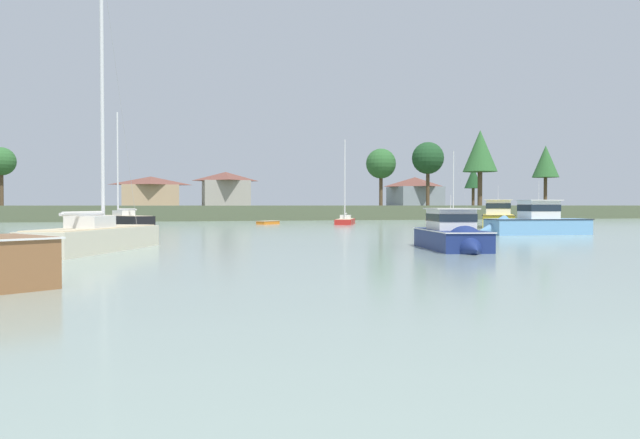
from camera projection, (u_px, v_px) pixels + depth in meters
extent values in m
cube|color=#4C563D|center=(222.00, 211.00, 108.71)|extent=(179.08, 50.24, 2.11)
cube|color=black|center=(122.00, 223.00, 68.38)|extent=(7.38, 9.23, 1.69)
cube|color=#CCB78E|center=(122.00, 216.00, 68.36)|extent=(6.81, 8.59, 0.04)
cube|color=silver|center=(124.00, 213.00, 68.04)|extent=(2.52, 2.63, 0.56)
cylinder|color=silver|center=(118.00, 164.00, 68.73)|extent=(0.19, 0.19, 11.56)
cylinder|color=silver|center=(127.00, 210.00, 67.60)|extent=(2.23, 3.21, 0.15)
cylinder|color=silver|center=(127.00, 209.00, 67.60)|extent=(2.01, 2.89, 0.14)
cylinder|color=#999999|center=(109.00, 165.00, 69.97)|extent=(2.13, 3.14, 11.52)
cube|color=tan|center=(450.00, 221.00, 82.45)|extent=(4.55, 7.31, 1.14)
cube|color=#CCB78E|center=(450.00, 216.00, 82.43)|extent=(4.16, 6.83, 0.04)
cube|color=silver|center=(448.00, 214.00, 82.71)|extent=(1.82, 1.93, 0.42)
cylinder|color=silver|center=(453.00, 184.00, 81.88)|extent=(0.14, 0.14, 8.69)
cylinder|color=silver|center=(445.00, 212.00, 83.10)|extent=(1.14, 2.66, 0.11)
cylinder|color=silver|center=(445.00, 212.00, 83.10)|extent=(1.07, 2.41, 0.14)
cylinder|color=#999999|center=(462.00, 184.00, 80.74)|extent=(1.06, 2.64, 8.65)
cube|color=navy|center=(451.00, 245.00, 30.53)|extent=(3.39, 6.63, 1.50)
cone|color=navy|center=(471.00, 249.00, 27.37)|extent=(2.34, 2.11, 2.05)
cube|color=silver|center=(451.00, 230.00, 30.51)|extent=(3.50, 6.77, 0.05)
cube|color=silver|center=(451.00, 219.00, 30.55)|extent=(2.27, 2.91, 1.01)
cube|color=#19232D|center=(451.00, 217.00, 30.55)|extent=(2.31, 2.97, 0.36)
cube|color=beige|center=(451.00, 209.00, 30.54)|extent=(2.61, 3.27, 0.06)
cylinder|color=silver|center=(451.00, 202.00, 30.53)|extent=(0.03, 0.03, 0.66)
cube|color=beige|center=(96.00, 248.00, 29.19)|extent=(5.80, 9.45, 1.86)
cube|color=#CCB78E|center=(96.00, 228.00, 29.17)|extent=(5.32, 8.82, 0.04)
cube|color=silver|center=(90.00, 222.00, 28.71)|extent=(2.20, 2.47, 0.55)
cylinder|color=silver|center=(102.00, 92.00, 29.75)|extent=(0.18, 0.18, 13.15)
cylinder|color=silver|center=(83.00, 214.00, 28.06)|extent=(1.58, 3.46, 0.15)
cylinder|color=silver|center=(83.00, 213.00, 28.06)|extent=(1.43, 3.12, 0.14)
cylinder|color=#999999|center=(120.00, 99.00, 31.58)|extent=(1.46, 3.43, 13.11)
cube|color=#B2231E|center=(345.00, 223.00, 70.49)|extent=(4.28, 7.23, 0.99)
cube|color=#CCB78E|center=(345.00, 219.00, 70.47)|extent=(3.92, 6.75, 0.04)
cube|color=silver|center=(345.00, 217.00, 70.82)|extent=(1.66, 1.87, 0.42)
cylinder|color=silver|center=(345.00, 179.00, 69.81)|extent=(0.14, 0.14, 9.01)
cylinder|color=silver|center=(346.00, 214.00, 71.30)|extent=(1.13, 2.66, 0.11)
cylinder|color=silver|center=(346.00, 214.00, 71.30)|extent=(1.06, 2.41, 0.14)
cylinder|color=#999999|center=(344.00, 179.00, 68.41)|extent=(1.05, 2.64, 8.97)
cube|color=orange|center=(268.00, 223.00, 69.99)|extent=(2.91, 2.86, 0.53)
cube|color=#C6B289|center=(268.00, 221.00, 69.99)|extent=(3.06, 3.00, 0.05)
cube|color=tan|center=(268.00, 221.00, 69.99)|extent=(0.76, 0.79, 0.03)
cube|color=#669ECC|center=(537.00, 231.00, 45.75)|extent=(7.60, 3.16, 1.82)
cone|color=#669ECC|center=(491.00, 231.00, 45.09)|extent=(2.25, 2.50, 2.35)
cube|color=black|center=(538.00, 219.00, 45.72)|extent=(7.75, 3.27, 0.05)
cube|color=silver|center=(539.00, 210.00, 45.72)|extent=(2.48, 2.26, 1.35)
cube|color=#19232D|center=(539.00, 208.00, 45.72)|extent=(2.52, 2.30, 0.49)
cube|color=beige|center=(539.00, 200.00, 45.71)|extent=(2.78, 2.61, 0.06)
cylinder|color=silver|center=(539.00, 190.00, 45.69)|extent=(0.03, 0.03, 1.42)
cube|color=gold|center=(498.00, 224.00, 60.61)|extent=(6.86, 9.03, 1.94)
cone|color=gold|center=(497.00, 223.00, 64.83)|extent=(3.47, 3.42, 2.59)
cube|color=black|center=(498.00, 215.00, 60.59)|extent=(7.04, 9.24, 0.05)
cube|color=silver|center=(498.00, 207.00, 61.04)|extent=(3.61, 3.96, 1.43)
cube|color=#19232D|center=(498.00, 206.00, 61.03)|extent=(3.68, 4.04, 0.51)
cube|color=beige|center=(498.00, 200.00, 61.02)|extent=(4.12, 4.48, 0.06)
cylinder|color=silver|center=(498.00, 192.00, 61.00)|extent=(0.03, 0.03, 1.42)
sphere|color=#1E8C47|center=(155.00, 231.00, 49.55)|extent=(0.38, 0.38, 0.38)
torus|color=#333338|center=(155.00, 228.00, 49.54)|extent=(0.12, 0.12, 0.02)
cylinder|color=brown|center=(428.00, 185.00, 108.66)|extent=(0.64, 0.64, 7.15)
sphere|color=#1E4723|center=(428.00, 158.00, 108.54)|extent=(5.66, 5.66, 5.66)
cylinder|color=brown|center=(381.00, 188.00, 110.06)|extent=(0.64, 0.64, 6.33)
sphere|color=#2D602D|center=(381.00, 164.00, 109.96)|extent=(5.39, 5.39, 5.39)
cylinder|color=brown|center=(1.00, 187.00, 96.00)|extent=(0.59, 0.59, 5.95)
sphere|color=#2D602D|center=(1.00, 161.00, 95.90)|extent=(4.43, 4.43, 4.43)
cylinder|color=brown|center=(545.00, 183.00, 114.60)|extent=(0.63, 0.63, 8.54)
cone|color=#2D602D|center=(546.00, 161.00, 114.50)|extent=(4.89, 4.89, 5.98)
cylinder|color=brown|center=(473.00, 191.00, 123.11)|extent=(0.59, 0.59, 5.65)
cone|color=#1E4723|center=(473.00, 177.00, 123.05)|extent=(3.53, 3.53, 4.31)
cylinder|color=brown|center=(480.00, 178.00, 99.84)|extent=(0.75, 0.75, 8.99)
cone|color=#2D602D|center=(480.00, 151.00, 99.74)|extent=(5.55, 5.55, 6.78)
cube|color=gray|center=(415.00, 196.00, 128.98)|extent=(9.27, 9.66, 3.92)
pyramid|color=brown|center=(415.00, 182.00, 128.91)|extent=(10.01, 10.43, 2.04)
cube|color=tan|center=(151.00, 195.00, 113.18)|extent=(10.01, 6.58, 3.82)
pyramid|color=brown|center=(151.00, 181.00, 113.12)|extent=(10.81, 7.10, 1.54)
cube|color=#9E998E|center=(226.00, 193.00, 113.49)|extent=(8.16, 8.92, 4.56)
pyramid|color=brown|center=(226.00, 176.00, 113.42)|extent=(8.81, 9.63, 1.67)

